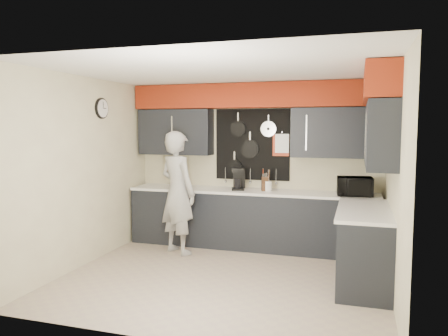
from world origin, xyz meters
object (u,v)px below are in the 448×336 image
(knife_block, at_px, (265,184))
(coffee_maker, at_px, (238,178))
(person, at_px, (178,193))
(microwave, at_px, (355,186))
(utensil_crock, at_px, (268,186))

(knife_block, bearing_deg, coffee_maker, 161.86)
(knife_block, relative_size, person, 0.12)
(microwave, relative_size, coffee_maker, 1.40)
(microwave, bearing_deg, utensil_crock, 170.00)
(microwave, height_order, utensil_crock, microwave)
(microwave, distance_m, person, 2.60)
(knife_block, xyz_separation_m, coffee_maker, (-0.43, -0.00, 0.07))
(coffee_maker, height_order, person, person)
(knife_block, relative_size, utensil_crock, 1.42)
(knife_block, distance_m, person, 1.36)
(microwave, distance_m, utensil_crock, 1.29)
(utensil_crock, bearing_deg, person, -154.23)
(utensil_crock, height_order, coffee_maker, coffee_maker)
(utensil_crock, distance_m, coffee_maker, 0.49)
(person, bearing_deg, microwave, -141.66)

